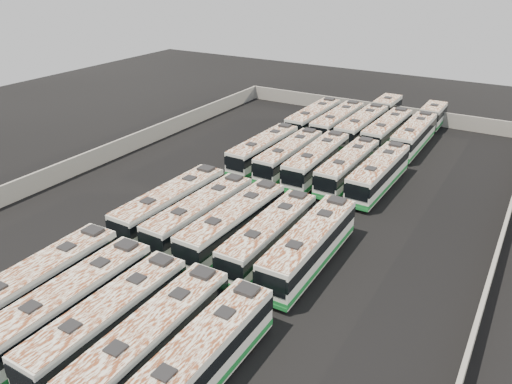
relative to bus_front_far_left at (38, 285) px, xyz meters
name	(u,v)px	position (x,y,z in m)	size (l,w,h in m)	color
ground	(260,204)	(5.22, 22.42, -1.91)	(140.00, 140.00, 0.00)	black
perimeter_wall	(260,194)	(5.22, 22.42, -0.81)	(45.20, 73.20, 2.20)	gray
bus_front_far_left	(38,285)	(0.00, 0.00, 0.00)	(3.07, 13.28, 3.73)	beige
bus_front_left	(71,303)	(3.66, -0.18, -0.02)	(2.85, 13.14, 3.70)	beige
bus_front_center	(109,320)	(7.12, -0.15, -0.07)	(2.71, 12.78, 3.60)	beige
bus_front_right	(152,340)	(10.76, -0.12, -0.03)	(2.97, 13.06, 3.67)	beige
bus_front_far_right	(198,362)	(14.27, -0.14, -0.04)	(2.77, 12.96, 3.65)	beige
bus_midfront_far_left	(171,205)	(0.01, 14.69, 0.02)	(3.04, 13.44, 3.78)	beige
bus_midfront_left	(201,215)	(3.57, 14.52, -0.02)	(3.07, 13.13, 3.69)	beige
bus_midfront_center	(233,224)	(7.07, 14.59, 0.00)	(3.10, 13.27, 3.73)	beige
bus_midfront_right	(269,236)	(10.73, 14.52, -0.07)	(2.80, 12.80, 3.60)	beige
bus_midfront_far_right	(310,246)	(14.36, 14.66, 0.02)	(2.98, 13.40, 3.77)	beige
bus_midback_far_left	(264,150)	(-0.01, 32.16, -0.07)	(2.90, 12.81, 3.60)	beige
bus_midback_left	(289,156)	(3.60, 31.93, -0.07)	(2.72, 12.78, 3.60)	beige
bus_midback_center	(317,161)	(7.13, 31.97, 0.01)	(3.11, 13.33, 3.74)	beige
bus_midback_right	(348,167)	(10.80, 32.17, -0.06)	(2.81, 12.82, 3.61)	beige
bus_midback_far_right	(379,173)	(14.36, 32.08, -0.03)	(2.98, 13.06, 3.67)	beige
bus_back_far_left	(313,119)	(-0.05, 46.61, 0.00)	(2.80, 13.24, 3.73)	beige
bus_back_left	(338,123)	(3.62, 46.72, 0.00)	(2.87, 13.26, 3.74)	beige
bus_back_center	(371,120)	(7.21, 50.23, 0.02)	(2.99, 20.78, 3.77)	beige
bus_back_right	(387,131)	(10.69, 46.80, -0.02)	(3.07, 13.18, 3.70)	beige
bus_back_far_right	(420,128)	(14.27, 50.22, -0.04)	(2.77, 20.19, 3.66)	beige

